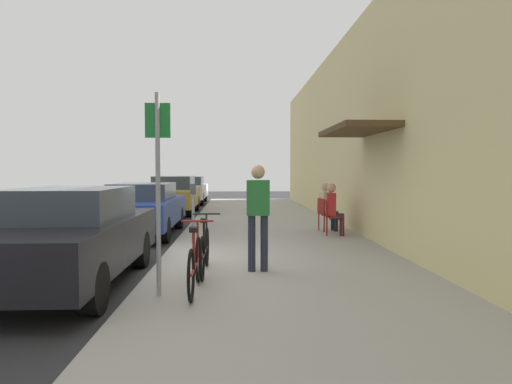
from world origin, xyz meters
TOP-DOWN VIEW (x-y plane):
  - ground_plane at (0.00, 0.00)m, footprint 60.00×60.00m
  - sidewalk_slab at (2.25, 2.00)m, footprint 4.50×32.00m
  - building_facade at (4.65, 2.00)m, footprint 1.40×32.00m
  - parked_car_0 at (-1.10, -1.33)m, footprint 1.80×4.40m
  - parked_car_1 at (-1.10, 4.14)m, footprint 1.80×4.40m
  - parked_car_2 at (-1.10, 10.33)m, footprint 1.80×4.40m
  - parked_car_3 at (-1.10, 15.92)m, footprint 1.80×4.40m
  - parking_meter at (0.45, 1.93)m, footprint 0.12×0.10m
  - street_sign at (0.40, -2.33)m, footprint 0.32×0.06m
  - bicycle_0 at (0.90, -1.05)m, footprint 0.46×1.71m
  - bicycle_1 at (0.84, -2.13)m, footprint 0.46×1.71m
  - cafe_chair_0 at (3.77, 3.09)m, footprint 0.51×0.51m
  - seated_patron_0 at (3.83, 3.08)m, footprint 0.48×0.42m
  - cafe_chair_1 at (3.77, 3.86)m, footprint 0.52×0.52m
  - seated_patron_1 at (3.83, 3.87)m, footprint 0.48×0.43m
  - pedestrian_standing at (1.74, -0.95)m, footprint 0.36×0.22m

SIDE VIEW (x-z plane):
  - ground_plane at x=0.00m, z-range 0.00..0.00m
  - sidewalk_slab at x=2.25m, z-range 0.00..0.12m
  - bicycle_0 at x=0.90m, z-range 0.03..0.93m
  - bicycle_1 at x=0.84m, z-range 0.03..0.93m
  - cafe_chair_0 at x=3.77m, z-range 0.19..1.06m
  - cafe_chair_1 at x=3.77m, z-range 0.19..1.06m
  - parked_car_1 at x=-1.10m, z-range 0.04..1.43m
  - parked_car_3 at x=-1.10m, z-range 0.03..1.45m
  - parked_car_0 at x=-1.10m, z-range 0.02..1.50m
  - parked_car_2 at x=-1.10m, z-range 0.02..1.52m
  - seated_patron_0 at x=3.83m, z-range 0.17..1.46m
  - seated_patron_1 at x=3.83m, z-range 0.17..1.46m
  - parking_meter at x=0.45m, z-range 0.23..1.55m
  - pedestrian_standing at x=1.74m, z-range 0.27..1.97m
  - street_sign at x=0.40m, z-range 0.34..2.94m
  - building_facade at x=4.65m, z-range 0.00..5.59m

